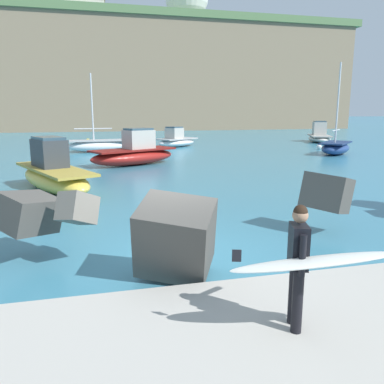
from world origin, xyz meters
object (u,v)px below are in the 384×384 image
object	(u,v)px
boat_near_left	(99,145)
station_building_central	(85,14)
radar_dome	(187,1)
boat_mid_centre	(134,153)
mooring_buoy_inner	(319,147)
boat_far_centre	(319,136)
boat_far_right	(336,147)
boat_near_right	(176,140)
boat_far_left	(54,174)
mooring_buoy_middle	(88,141)
surfer_with_board	(302,261)

from	to	relation	value
boat_near_left	station_building_central	distance (m)	56.19
radar_dome	station_building_central	world-z (taller)	radar_dome
boat_mid_centre	radar_dome	size ratio (longest dim) A/B	0.51
mooring_buoy_inner	boat_far_centre	bearing A→B (deg)	58.32
boat_far_centre	mooring_buoy_inner	bearing A→B (deg)	-121.68
boat_far_right	boat_near_left	bearing A→B (deg)	160.44
boat_near_right	boat_near_left	bearing A→B (deg)	-156.01
boat_mid_centre	station_building_central	world-z (taller)	station_building_central
boat_far_centre	boat_far_right	size ratio (longest dim) A/B	0.84
station_building_central	mooring_buoy_inner	bearing A→B (deg)	-70.61
boat_near_right	boat_far_right	bearing A→B (deg)	-41.85
boat_far_left	radar_dome	size ratio (longest dim) A/B	0.52
boat_far_centre	boat_far_right	xyz separation A→B (m)	(-5.41, -10.98, -0.12)
boat_near_left	boat_far_right	distance (m)	18.41
boat_mid_centre	mooring_buoy_middle	size ratio (longest dim) A/B	13.47
boat_near_left	mooring_buoy_middle	bearing A→B (deg)	95.69
boat_near_left	boat_mid_centre	xyz separation A→B (m)	(2.01, -8.29, 0.16)
boat_mid_centre	boat_far_right	xyz separation A→B (m)	(15.34, 2.13, -0.17)
surfer_with_board	boat_near_left	world-z (taller)	boat_near_left
boat_near_right	boat_far_left	size ratio (longest dim) A/B	0.77
boat_far_left	station_building_central	distance (m)	70.68
boat_near_left	boat_near_right	world-z (taller)	boat_near_left
boat_far_centre	radar_dome	size ratio (longest dim) A/B	0.48
surfer_with_board	boat_far_left	xyz separation A→B (m)	(-4.30, 12.33, -0.58)
mooring_buoy_middle	radar_dome	size ratio (longest dim) A/B	0.04
boat_near_left	boat_mid_centre	size ratio (longest dim) A/B	1.03
boat_far_centre	boat_mid_centre	bearing A→B (deg)	-147.71
boat_far_left	boat_far_right	world-z (taller)	boat_far_right
mooring_buoy_inner	boat_far_left	bearing A→B (deg)	-147.23
boat_mid_centre	boat_far_centre	distance (m)	24.54
surfer_with_board	mooring_buoy_middle	xyz separation A→B (m)	(-3.26, 37.38, -1.06)
boat_far_left	mooring_buoy_inner	world-z (taller)	boat_far_left
boat_far_centre	mooring_buoy_middle	bearing A→B (deg)	168.58
mooring_buoy_middle	station_building_central	bearing A→B (deg)	89.83
surfer_with_board	boat_mid_centre	distance (m)	19.49
mooring_buoy_middle	boat_near_left	bearing A→B (deg)	-84.31
boat_mid_centre	mooring_buoy_inner	bearing A→B (deg)	19.99
mooring_buoy_inner	radar_dome	size ratio (longest dim) A/B	0.04
surfer_with_board	boat_far_left	distance (m)	13.07
boat_near_right	radar_dome	distance (m)	57.26
boat_near_right	mooring_buoy_middle	size ratio (longest dim) A/B	10.61
mooring_buoy_inner	radar_dome	world-z (taller)	radar_dome
boat_far_centre	surfer_with_board	bearing A→B (deg)	-122.11
boat_near_left	boat_near_right	bearing A→B (deg)	23.99
mooring_buoy_middle	radar_dome	world-z (taller)	radar_dome
boat_far_centre	station_building_central	size ratio (longest dim) A/B	0.72
radar_dome	station_building_central	size ratio (longest dim) A/B	1.51
boat_near_right	boat_mid_centre	bearing A→B (deg)	-113.61
boat_near_left	boat_far_centre	xyz separation A→B (m)	(22.75, 4.82, 0.11)
boat_mid_centre	surfer_with_board	bearing A→B (deg)	-89.14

